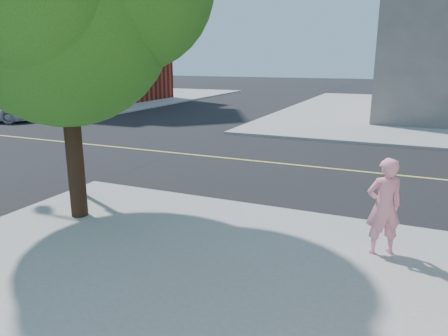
% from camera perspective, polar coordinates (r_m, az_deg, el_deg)
% --- Properties ---
extents(ground, '(140.00, 140.00, 0.00)m').
position_cam_1_polar(ground, '(11.75, -13.31, -2.84)').
color(ground, black).
rests_on(ground, ground).
extents(road_ew, '(140.00, 9.00, 0.01)m').
position_cam_1_polar(road_ew, '(15.44, -3.31, 1.69)').
color(road_ew, black).
rests_on(road_ew, ground).
extents(sidewalk_nw, '(26.00, 25.00, 0.12)m').
position_cam_1_polar(sidewalk_nw, '(42.75, -20.95, 9.05)').
color(sidewalk_nw, '#9B9B9B').
rests_on(sidewalk_nw, ground).
extents(church, '(15.20, 12.00, 14.40)m').
position_cam_1_polar(church, '(38.21, -22.41, 19.12)').
color(church, maroon).
rests_on(church, sidewalk_nw).
extents(man_on_phone, '(0.74, 0.65, 1.71)m').
position_cam_1_polar(man_on_phone, '(7.76, 20.74, -4.86)').
color(man_on_phone, pink).
rests_on(man_on_phone, sidewalk_se).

